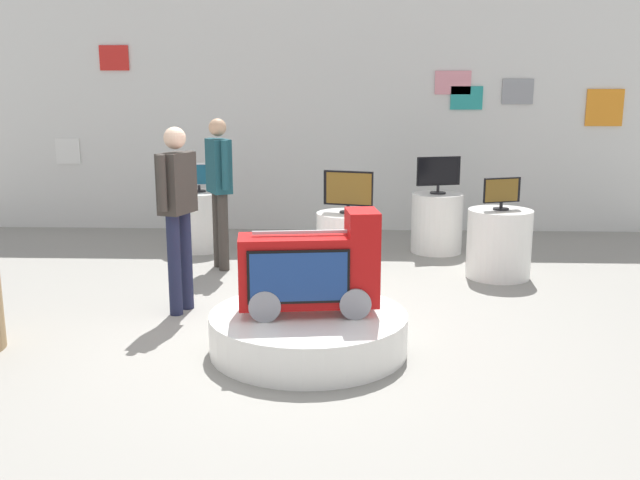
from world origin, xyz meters
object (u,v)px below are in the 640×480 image
(tv_on_center_rear, at_px, (438,173))
(display_pedestal_far_right, at_px, (499,244))
(tv_on_left_rear, at_px, (348,190))
(display_pedestal_center_rear, at_px, (437,223))
(shopper_browsing_rear, at_px, (219,182))
(tv_on_far_right, at_px, (502,192))
(shopper_browsing_near_truck, at_px, (178,205))
(main_display_pedestal, at_px, (309,332))
(display_pedestal_left_rear, at_px, (348,248))
(display_pedestal_right_rear, at_px, (200,221))
(tv_on_right_rear, at_px, (199,176))
(novelty_firetruck_tv, at_px, (311,272))

(tv_on_center_rear, distance_m, display_pedestal_far_right, 1.48)
(tv_on_left_rear, bearing_deg, display_pedestal_center_rear, 52.55)
(display_pedestal_center_rear, distance_m, shopper_browsing_rear, 2.86)
(shopper_browsing_rear, bearing_deg, tv_on_far_right, -4.84)
(shopper_browsing_near_truck, xyz_separation_m, shopper_browsing_rear, (0.08, 1.63, 0.01))
(display_pedestal_far_right, xyz_separation_m, shopper_browsing_rear, (-3.15, 0.26, 0.64))
(main_display_pedestal, xyz_separation_m, shopper_browsing_rear, (-1.17, 2.58, 0.87))
(display_pedestal_far_right, bearing_deg, tv_on_left_rear, -170.89)
(display_pedestal_left_rear, xyz_separation_m, tv_on_center_rear, (1.14, 1.48, 0.64))
(shopper_browsing_near_truck, bearing_deg, tv_on_far_right, 22.88)
(tv_on_center_rear, distance_m, display_pedestal_right_rear, 3.14)
(tv_on_center_rear, bearing_deg, display_pedestal_far_right, -66.33)
(tv_on_far_right, distance_m, shopper_browsing_near_truck, 3.51)
(tv_on_left_rear, xyz_separation_m, shopper_browsing_near_truck, (-1.56, -1.10, 0.01))
(tv_on_right_rear, bearing_deg, tv_on_left_rear, -38.27)
(display_pedestal_left_rear, bearing_deg, tv_on_center_rear, 52.39)
(display_pedestal_right_rear, xyz_separation_m, tv_on_right_rear, (-0.00, -0.00, 0.59))
(novelty_firetruck_tv, bearing_deg, tv_on_center_rear, 68.02)
(tv_on_center_rear, height_order, display_pedestal_right_rear, tv_on_center_rear)
(tv_on_far_right, bearing_deg, display_pedestal_right_rear, 160.69)
(display_pedestal_right_rear, height_order, tv_on_right_rear, tv_on_right_rear)
(tv_on_far_right, relative_size, shopper_browsing_rear, 0.24)
(tv_on_center_rear, height_order, shopper_browsing_near_truck, shopper_browsing_near_truck)
(tv_on_left_rear, xyz_separation_m, display_pedestal_center_rear, (1.14, 1.49, -0.63))
(main_display_pedestal, xyz_separation_m, novelty_firetruck_tv, (0.02, -0.00, 0.49))
(display_pedestal_left_rear, bearing_deg, main_display_pedestal, -98.56)
(display_pedestal_center_rear, distance_m, tv_on_far_right, 1.45)
(display_pedestal_far_right, relative_size, shopper_browsing_near_truck, 0.44)
(tv_on_right_rear, xyz_separation_m, shopper_browsing_near_truck, (0.37, -2.62, 0.05))
(display_pedestal_left_rear, bearing_deg, tv_on_right_rear, 141.79)
(tv_on_left_rear, relative_size, tv_on_far_right, 1.24)
(display_pedestal_center_rear, xyz_separation_m, shopper_browsing_near_truck, (-2.70, -2.59, 0.63))
(display_pedestal_far_right, bearing_deg, display_pedestal_left_rear, -171.03)
(display_pedestal_left_rear, distance_m, display_pedestal_right_rear, 2.46)
(display_pedestal_right_rear, height_order, shopper_browsing_rear, shopper_browsing_rear)
(shopper_browsing_rear, bearing_deg, display_pedestal_left_rear, -19.66)
(main_display_pedestal, bearing_deg, display_pedestal_center_rear, 67.70)
(display_pedestal_center_rear, bearing_deg, shopper_browsing_near_truck, -136.19)
(display_pedestal_center_rear, bearing_deg, shopper_browsing_rear, -159.89)
(tv_on_center_rear, bearing_deg, tv_on_left_rear, -127.50)
(main_display_pedestal, height_order, display_pedestal_right_rear, display_pedestal_right_rear)
(display_pedestal_far_right, bearing_deg, shopper_browsing_rear, 175.23)
(novelty_firetruck_tv, xyz_separation_m, tv_on_left_rear, (0.29, 2.05, 0.36))
(tv_on_right_rear, relative_size, tv_on_far_right, 1.09)
(tv_on_left_rear, distance_m, tv_on_right_rear, 2.46)
(display_pedestal_right_rear, bearing_deg, display_pedestal_far_right, -19.25)
(main_display_pedestal, distance_m, tv_on_center_rear, 3.92)
(novelty_firetruck_tv, distance_m, shopper_browsing_near_truck, 1.63)
(display_pedestal_far_right, height_order, shopper_browsing_near_truck, shopper_browsing_near_truck)
(tv_on_far_right, distance_m, shopper_browsing_rear, 3.16)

